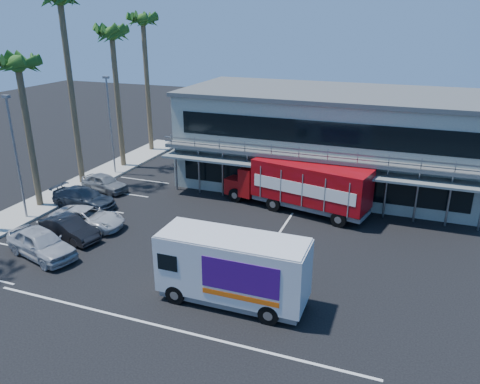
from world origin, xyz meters
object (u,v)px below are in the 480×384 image
(red_truck, at_px, (301,185))
(parked_car_a, at_px, (41,243))
(parked_car_b, at_px, (69,229))
(white_van, at_px, (233,268))

(red_truck, distance_m, parked_car_a, 16.45)
(red_truck, height_order, parked_car_b, red_truck)
(white_van, bearing_deg, red_truck, 88.37)
(parked_car_a, distance_m, parked_car_b, 2.31)
(red_truck, relative_size, parked_car_b, 2.59)
(parked_car_b, bearing_deg, red_truck, -40.28)
(red_truck, relative_size, white_van, 1.52)
(red_truck, relative_size, parked_car_a, 2.23)
(red_truck, bearing_deg, parked_car_b, -129.66)
(red_truck, distance_m, parked_car_b, 14.96)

